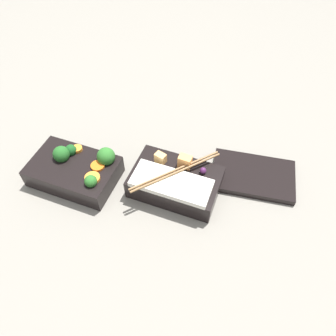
% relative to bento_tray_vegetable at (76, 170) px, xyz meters
% --- Properties ---
extents(ground_plane, '(3.00, 3.00, 0.00)m').
position_rel_bento_tray_vegetable_xyz_m(ground_plane, '(0.10, 0.02, -0.03)').
color(ground_plane, gray).
extents(bento_tray_vegetable, '(0.20, 0.13, 0.08)m').
position_rel_bento_tray_vegetable_xyz_m(bento_tray_vegetable, '(0.00, 0.00, 0.00)').
color(bento_tray_vegetable, black).
rests_on(bento_tray_vegetable, ground_plane).
extents(bento_tray_rice, '(0.20, 0.18, 0.08)m').
position_rel_bento_tray_vegetable_xyz_m(bento_tray_rice, '(0.23, 0.05, -0.00)').
color(bento_tray_rice, black).
rests_on(bento_tray_rice, ground_plane).
extents(bento_lid, '(0.21, 0.15, 0.02)m').
position_rel_bento_tray_vegetable_xyz_m(bento_lid, '(0.39, 0.15, -0.02)').
color(bento_lid, black).
rests_on(bento_lid, ground_plane).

